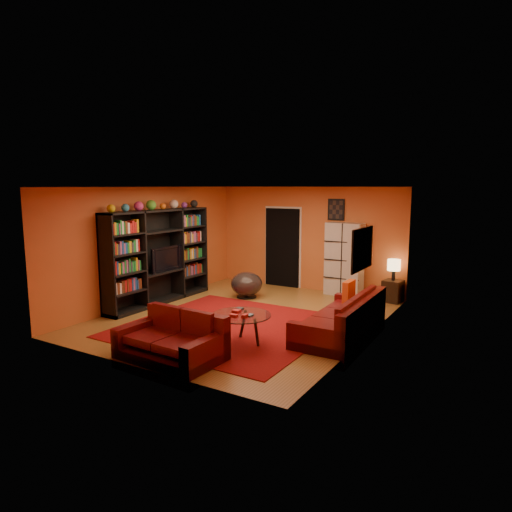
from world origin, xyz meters
The scene contains 20 objects.
floor centered at (0.00, 0.00, 0.00)m, with size 6.00×6.00×0.00m, color brown.
ceiling centered at (0.00, 0.00, 2.60)m, with size 6.00×6.00×0.00m, color white.
wall_back centered at (0.00, 3.00, 1.30)m, with size 6.00×6.00×0.00m, color #BF5C2A.
wall_front centered at (0.00, -3.00, 1.30)m, with size 6.00×6.00×0.00m, color #BF5C2A.
wall_left centered at (-2.50, 0.00, 1.30)m, with size 6.00×6.00×0.00m, color #BF5C2A.
wall_right centered at (2.50, 0.00, 1.30)m, with size 6.00×6.00×0.00m, color #BF5C2A.
rug centered at (0.10, -0.70, 0.01)m, with size 3.60×3.60×0.01m, color #620B0D.
doorway centered at (-0.70, 2.96, 1.02)m, with size 0.95×0.10×2.04m, color black.
wall_art_right centered at (2.48, -0.30, 1.60)m, with size 0.03×1.00×0.70m, color black.
wall_art_back centered at (0.75, 2.98, 2.05)m, with size 0.42×0.03×0.52m, color black.
entertainment_unit centered at (-2.27, 0.00, 1.05)m, with size 0.45×3.00×2.10m, color black.
tv centered at (-2.23, 0.10, 1.00)m, with size 0.13×0.97×0.56m, color black.
sofa centered at (2.14, -0.05, 0.28)m, with size 1.03×2.42×0.85m.
loveseat centered at (0.25, -2.41, 0.28)m, with size 1.63×1.02×0.85m.
throw_pillow centered at (1.95, 0.63, 0.63)m, with size 0.12×0.42×0.42m, color #E95619.
coffee_table centered at (0.81, -1.38, 0.46)m, with size 1.00×1.00×0.50m.
storage_cabinet centered at (1.06, 2.80, 0.88)m, with size 0.88×0.39×1.75m, color #B2ADA4.
bowl_chair centered at (-0.83, 1.39, 0.32)m, with size 0.75×0.75×0.60m.
side_table centered at (2.25, 2.75, 0.25)m, with size 0.40×0.40×0.50m, color black.
table_lamp centered at (2.25, 2.75, 0.84)m, with size 0.29×0.29×0.48m.
Camera 1 is at (4.78, -7.54, 2.63)m, focal length 32.00 mm.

